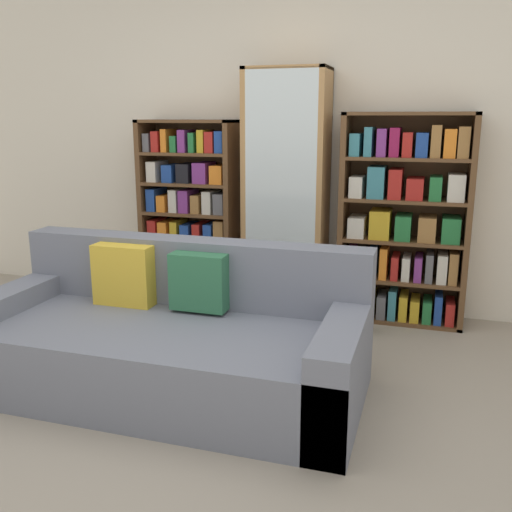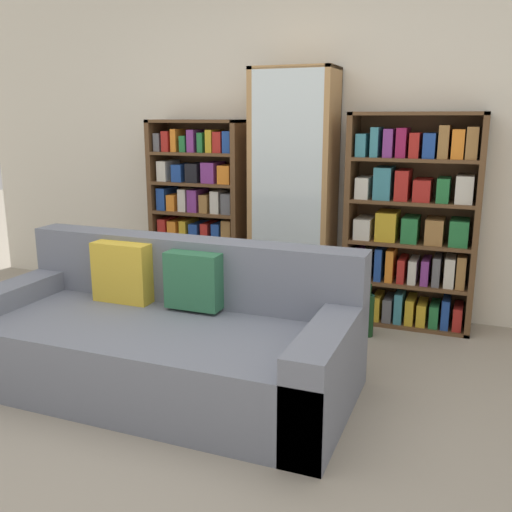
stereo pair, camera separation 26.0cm
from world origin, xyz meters
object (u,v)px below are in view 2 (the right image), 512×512
(bookshelf_left, at_px, (200,214))
(couch, at_px, (163,338))
(bookshelf_right, at_px, (412,224))
(display_cabinet, at_px, (294,195))
(wine_bottle, at_px, (368,315))

(bookshelf_left, bearing_deg, couch, -70.83)
(bookshelf_right, bearing_deg, display_cabinet, -178.86)
(bookshelf_right, bearing_deg, bookshelf_left, -179.98)
(display_cabinet, bearing_deg, bookshelf_left, 178.80)
(display_cabinet, height_order, bookshelf_right, display_cabinet)
(bookshelf_left, height_order, bookshelf_right, bookshelf_right)
(couch, relative_size, display_cabinet, 1.17)
(couch, distance_m, wine_bottle, 1.48)
(display_cabinet, bearing_deg, bookshelf_right, 1.14)
(couch, relative_size, bookshelf_right, 1.41)
(couch, distance_m, display_cabinet, 1.64)
(display_cabinet, bearing_deg, couch, -100.75)
(bookshelf_left, xyz_separation_m, display_cabinet, (0.80, -0.02, 0.19))
(bookshelf_left, bearing_deg, bookshelf_right, 0.02)
(couch, distance_m, bookshelf_right, 1.95)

